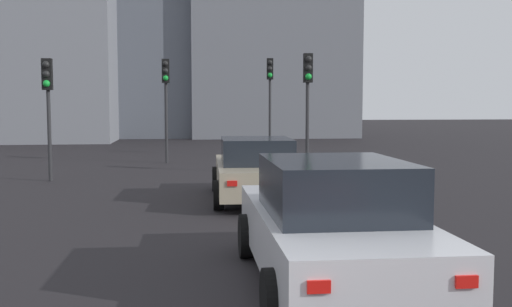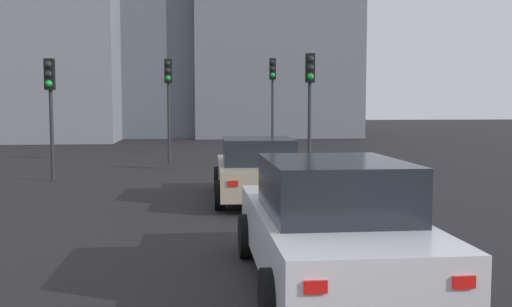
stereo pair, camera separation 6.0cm
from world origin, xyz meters
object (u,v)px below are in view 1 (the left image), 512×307
traffic_light_far_left (166,88)px  traffic_light_near_right (308,88)px  car_beige_left_lead (256,170)px  car_white_left_second (331,226)px  traffic_light_near_left (48,93)px  traffic_light_far_right (270,86)px

traffic_light_far_left → traffic_light_near_right: bearing=46.0°
car_beige_left_lead → car_white_left_second: 6.70m
car_beige_left_lead → car_white_left_second: size_ratio=0.96×
car_beige_left_lead → traffic_light_near_right: (4.48, -2.18, 2.04)m
traffic_light_near_left → traffic_light_near_right: (0.50, -7.74, 0.19)m
traffic_light_near_right → traffic_light_far_right: size_ratio=0.91×
car_beige_left_lead → traffic_light_far_right: size_ratio=1.07×
car_white_left_second → traffic_light_far_right: bearing=-5.3°
traffic_light_near_left → traffic_light_far_right: size_ratio=0.85×
car_beige_left_lead → traffic_light_far_right: 11.83m
traffic_light_near_left → car_beige_left_lead: bearing=55.3°
traffic_light_near_right → traffic_light_far_left: 6.36m
traffic_light_near_left → traffic_light_near_right: size_ratio=0.93×
traffic_light_near_left → traffic_light_far_right: (7.45, -7.55, 0.45)m
traffic_light_far_right → car_white_left_second: bearing=2.6°
car_white_left_second → traffic_light_near_right: traffic_light_near_right is taller
car_beige_left_lead → traffic_light_far_left: bearing=16.8°
car_white_left_second → traffic_light_far_right: 18.36m
car_white_left_second → traffic_light_near_right: bearing=-9.8°
car_beige_left_lead → traffic_light_near_right: size_ratio=1.17×
car_beige_left_lead → traffic_light_far_left: (8.95, 2.34, 2.13)m
car_beige_left_lead → traffic_light_near_left: traffic_light_near_left is taller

